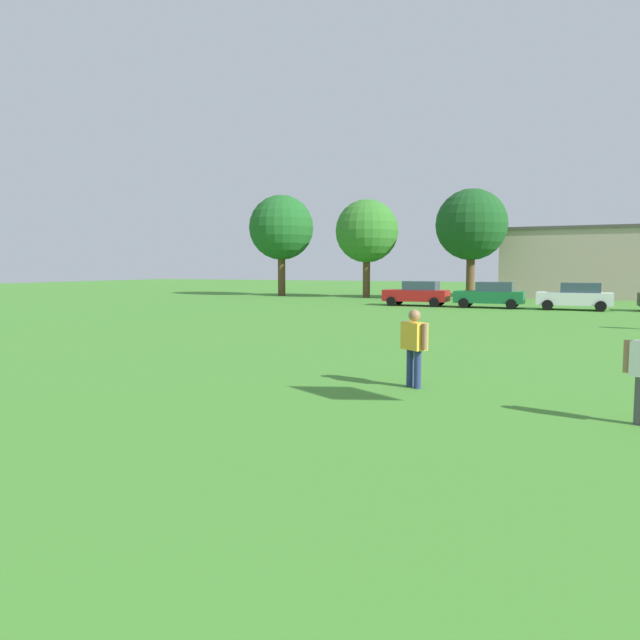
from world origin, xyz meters
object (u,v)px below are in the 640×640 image
at_px(tree_far_left, 281,228).
at_px(tree_center, 367,231).
at_px(parked_car_green_1, 491,295).
at_px(parked_car_white_2, 576,296).
at_px(tree_far_right, 471,225).
at_px(parked_car_red_0, 417,293).
at_px(bystander_midfield, 414,341).

bearing_deg(tree_far_left, tree_center, -1.00).
height_order(parked_car_green_1, parked_car_white_2, same).
bearing_deg(tree_center, parked_car_green_1, -38.42).
bearing_deg(tree_center, tree_far_right, 0.81).
bearing_deg(parked_car_red_0, bystander_midfield, 104.10).
xyz_separation_m(parked_car_green_1, tree_far_left, (-19.98, 9.39, 5.36)).
relative_size(tree_far_left, tree_center, 1.09).
height_order(parked_car_white_2, tree_far_left, tree_far_left).
xyz_separation_m(bystander_midfield, tree_far_left, (-21.89, 36.17, 5.21)).
xyz_separation_m(parked_car_white_2, tree_center, (-16.69, 9.24, 4.83)).
bearing_deg(tree_far_left, parked_car_red_0, -31.51).
distance_m(bystander_midfield, tree_center, 38.77).
distance_m(tree_far_left, tree_far_right, 17.14).
relative_size(bystander_midfield, tree_center, 0.20).
bearing_deg(tree_center, tree_far_left, 179.00).
bearing_deg(parked_car_white_2, tree_far_right, -49.93).
relative_size(parked_car_red_0, tree_far_left, 0.47).
relative_size(parked_car_white_2, tree_far_right, 0.48).
distance_m(parked_car_green_1, tree_far_right, 11.06).
distance_m(parked_car_red_0, parked_car_white_2, 9.88).
bearing_deg(parked_car_red_0, parked_car_white_2, 179.37).
relative_size(parked_car_green_1, tree_center, 0.51).
bearing_deg(parked_car_red_0, tree_center, -53.30).
xyz_separation_m(parked_car_white_2, tree_far_left, (-25.01, 9.39, 5.36)).
distance_m(parked_car_red_0, tree_center, 12.37).
bearing_deg(parked_car_white_2, parked_car_red_0, -0.63).
bearing_deg(tree_far_left, parked_car_green_1, -25.17).
relative_size(parked_car_white_2, tree_far_left, 0.47).
bearing_deg(parked_car_white_2, parked_car_green_1, 0.04).
relative_size(parked_car_white_2, tree_center, 0.51).
distance_m(parked_car_red_0, tree_far_left, 18.54).
bearing_deg(tree_center, bystander_midfield, -69.37).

